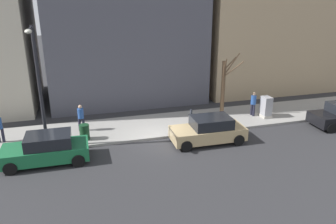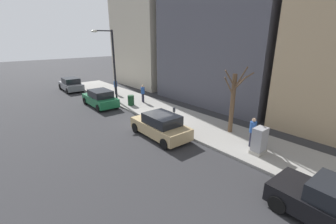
# 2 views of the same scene
# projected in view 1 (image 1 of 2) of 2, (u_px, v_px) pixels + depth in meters

# --- Properties ---
(ground_plane) EXTENTS (120.00, 120.00, 0.00)m
(ground_plane) POSITION_uv_depth(u_px,v_px,m) (158.00, 139.00, 19.30)
(ground_plane) COLOR #2B2B2D
(sidewalk) EXTENTS (4.00, 36.00, 0.15)m
(sidewalk) POSITION_uv_depth(u_px,v_px,m) (151.00, 126.00, 21.09)
(sidewalk) COLOR gray
(sidewalk) RESTS_ON ground
(parked_car_tan) EXTENTS (2.00, 4.24, 1.52)m
(parked_car_tan) POSITION_uv_depth(u_px,v_px,m) (209.00, 130.00, 18.73)
(parked_car_tan) COLOR tan
(parked_car_tan) RESTS_ON ground
(parked_car_green) EXTENTS (1.99, 4.23, 1.52)m
(parked_car_green) POSITION_uv_depth(u_px,v_px,m) (47.00, 149.00, 16.42)
(parked_car_green) COLOR #196038
(parked_car_green) RESTS_ON ground
(parking_meter) EXTENTS (0.14, 0.10, 1.35)m
(parking_meter) POSITION_uv_depth(u_px,v_px,m) (191.00, 118.00, 19.96)
(parking_meter) COLOR slate
(parking_meter) RESTS_ON sidewalk
(utility_box) EXTENTS (0.83, 0.61, 1.43)m
(utility_box) POSITION_uv_depth(u_px,v_px,m) (266.00, 107.00, 22.28)
(utility_box) COLOR #A8A399
(utility_box) RESTS_ON sidewalk
(streetlamp) EXTENTS (1.97, 0.32, 6.50)m
(streetlamp) POSITION_uv_depth(u_px,v_px,m) (38.00, 79.00, 16.59)
(streetlamp) COLOR black
(streetlamp) RESTS_ON sidewalk
(bare_tree) EXTENTS (1.15, 1.45, 4.32)m
(bare_tree) POSITION_uv_depth(u_px,v_px,m) (224.00, 86.00, 22.28)
(bare_tree) COLOR brown
(bare_tree) RESTS_ON sidewalk
(trash_bin) EXTENTS (0.56, 0.56, 0.90)m
(trash_bin) POSITION_uv_depth(u_px,v_px,m) (85.00, 132.00, 18.82)
(trash_bin) COLOR #14381E
(trash_bin) RESTS_ON sidewalk
(pedestrian_near_meter) EXTENTS (0.40, 0.36, 1.66)m
(pedestrian_near_meter) POSITION_uv_depth(u_px,v_px,m) (253.00, 103.00, 22.47)
(pedestrian_near_meter) COLOR #1E1E2D
(pedestrian_near_meter) RESTS_ON sidewalk
(pedestrian_midblock) EXTENTS (0.36, 0.39, 1.66)m
(pedestrian_midblock) POSITION_uv_depth(u_px,v_px,m) (81.00, 116.00, 19.88)
(pedestrian_midblock) COLOR #1E1E2D
(pedestrian_midblock) RESTS_ON sidewalk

